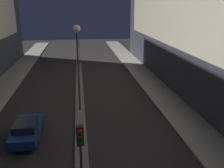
{
  "coord_description": "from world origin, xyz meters",
  "views": [
    {
      "loc": [
        0.08,
        -5.67,
        9.5
      ],
      "look_at": [
        3.41,
        18.88,
        1.57
      ],
      "focal_mm": 40.0,
      "sensor_mm": 36.0,
      "label": 1
    }
  ],
  "objects_px": {
    "car_left_lane": "(27,130)",
    "traffic_light_mid": "(78,48)",
    "traffic_light_near": "(81,151)",
    "street_lamp": "(77,48)"
  },
  "relations": [
    {
      "from": "traffic_light_near",
      "to": "traffic_light_mid",
      "type": "height_order",
      "value": "same"
    },
    {
      "from": "traffic_light_near",
      "to": "street_lamp",
      "type": "relative_size",
      "value": 0.58
    },
    {
      "from": "traffic_light_near",
      "to": "street_lamp",
      "type": "distance_m",
      "value": 12.39
    },
    {
      "from": "traffic_light_near",
      "to": "car_left_lane",
      "type": "distance_m",
      "value": 8.88
    },
    {
      "from": "traffic_light_mid",
      "to": "street_lamp",
      "type": "xyz_separation_m",
      "value": [
        0.0,
        -14.49,
        2.51
      ]
    },
    {
      "from": "street_lamp",
      "to": "car_left_lane",
      "type": "relative_size",
      "value": 1.74
    },
    {
      "from": "traffic_light_mid",
      "to": "street_lamp",
      "type": "bearing_deg",
      "value": -90.0
    },
    {
      "from": "traffic_light_near",
      "to": "street_lamp",
      "type": "xyz_separation_m",
      "value": [
        0.0,
        12.13,
        2.51
      ]
    },
    {
      "from": "car_left_lane",
      "to": "traffic_light_mid",
      "type": "bearing_deg",
      "value": 78.49
    },
    {
      "from": "traffic_light_near",
      "to": "traffic_light_mid",
      "type": "relative_size",
      "value": 1.0
    }
  ]
}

